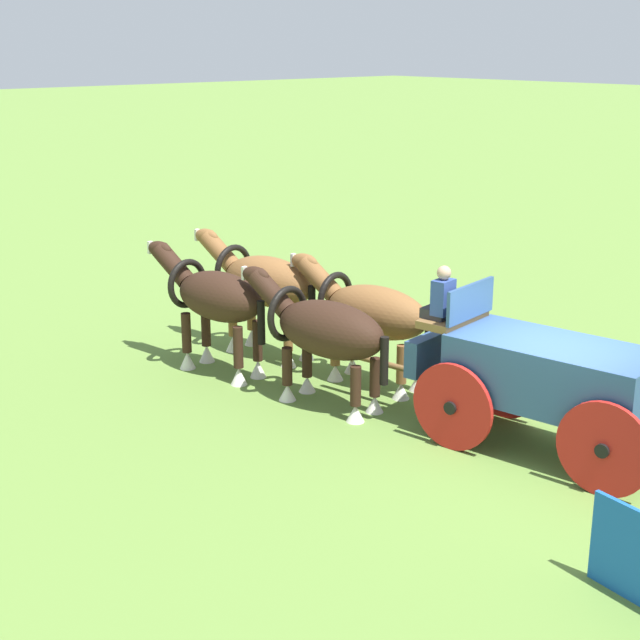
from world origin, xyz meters
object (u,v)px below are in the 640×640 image
(show_wagon, at_px, (543,375))
(draft_horse_lead_off, at_px, (263,283))
(draft_horse_lead_near, at_px, (215,299))
(draft_horse_rear_near, at_px, (324,331))
(draft_horse_rear_off, at_px, (370,313))

(show_wagon, bearing_deg, draft_horse_lead_off, 2.88)
(draft_horse_lead_near, relative_size, draft_horse_lead_off, 0.95)
(draft_horse_rear_near, bearing_deg, show_wagon, -161.23)
(draft_horse_rear_near, xyz_separation_m, draft_horse_lead_near, (2.57, 0.40, 0.09))
(draft_horse_rear_near, bearing_deg, draft_horse_lead_off, -17.77)
(show_wagon, relative_size, draft_horse_lead_near, 2.02)
(draft_horse_rear_off, height_order, draft_horse_lead_off, draft_horse_lead_off)
(show_wagon, bearing_deg, draft_horse_rear_near, 18.77)
(show_wagon, height_order, draft_horse_rear_near, show_wagon)
(draft_horse_rear_near, distance_m, draft_horse_rear_off, 1.30)
(draft_horse_rear_near, distance_m, draft_horse_lead_off, 2.91)
(show_wagon, height_order, draft_horse_lead_off, show_wagon)
(draft_horse_rear_near, xyz_separation_m, draft_horse_lead_off, (2.76, -0.89, 0.13))
(draft_horse_rear_off, distance_m, draft_horse_lead_off, 2.60)
(draft_horse_rear_near, height_order, draft_horse_lead_off, draft_horse_lead_off)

